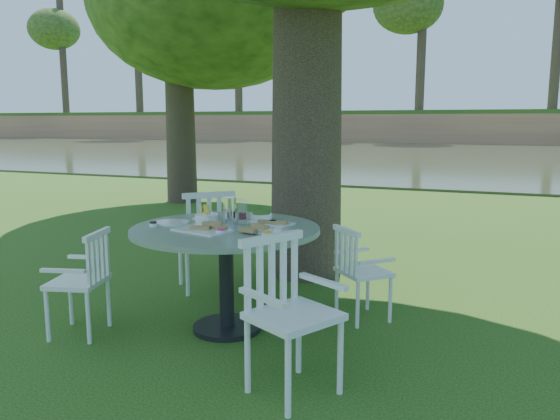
# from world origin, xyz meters

# --- Properties ---
(ground) EXTENTS (140.00, 140.00, 0.00)m
(ground) POSITION_xyz_m (0.00, 0.00, 0.00)
(ground) COLOR #1B3E0D
(ground) RESTS_ON ground
(table) EXTENTS (1.50, 1.50, 0.86)m
(table) POSITION_xyz_m (-0.08, -0.78, 0.71)
(table) COLOR black
(table) RESTS_ON ground
(chair_ne) EXTENTS (0.56, 0.56, 0.81)m
(chair_ne) POSITION_xyz_m (0.84, -0.17, 0.47)
(chair_ne) COLOR white
(chair_ne) RESTS_ON ground
(chair_nw) EXTENTS (0.70, 0.70, 1.01)m
(chair_nw) POSITION_xyz_m (-0.73, 0.08, 0.59)
(chair_nw) COLOR white
(chair_nw) RESTS_ON ground
(chair_sw) EXTENTS (0.49, 0.51, 0.84)m
(chair_sw) POSITION_xyz_m (-1.05, -1.27, 0.49)
(chair_sw) COLOR white
(chair_sw) RESTS_ON ground
(chair_se) EXTENTS (0.64, 0.65, 0.98)m
(chair_se) POSITION_xyz_m (0.71, -1.52, 0.57)
(chair_se) COLOR white
(chair_se) RESTS_ON ground
(tableware) EXTENTS (1.24, 0.84, 0.22)m
(tableware) POSITION_xyz_m (-0.10, -0.69, 0.90)
(tableware) COLOR white
(tableware) RESTS_ON table
(river) EXTENTS (100.00, 28.00, 0.12)m
(river) POSITION_xyz_m (0.00, 23.00, 0.00)
(river) COLOR #343C23
(river) RESTS_ON ground
(far_bank) EXTENTS (100.00, 18.00, 15.20)m
(far_bank) POSITION_xyz_m (0.28, 41.12, 7.25)
(far_bank) COLOR #A06A4A
(far_bank) RESTS_ON ground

